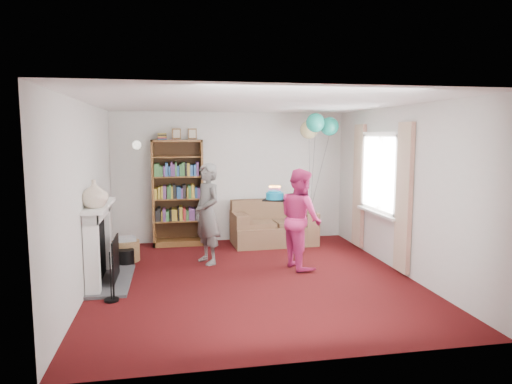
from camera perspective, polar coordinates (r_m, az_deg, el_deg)
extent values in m
plane|color=#36080A|center=(6.72, -0.39, -10.73)|extent=(5.00, 5.00, 0.00)
cube|color=silver|center=(8.92, -3.20, 1.90)|extent=(4.50, 0.02, 2.50)
cube|color=silver|center=(6.46, -20.56, -0.56)|extent=(0.02, 5.00, 2.50)
cube|color=silver|center=(7.19, 17.63, 0.31)|extent=(0.02, 5.00, 2.50)
cube|color=white|center=(6.41, -0.41, 11.08)|extent=(4.50, 5.00, 0.01)
cube|color=#3F3F42|center=(6.87, -17.64, -10.50)|extent=(0.55, 1.40, 0.04)
cube|color=white|center=(6.23, -19.83, -7.54)|extent=(0.18, 0.14, 1.06)
cube|color=white|center=(7.29, -18.43, -5.37)|extent=(0.18, 0.14, 1.06)
cube|color=white|center=(6.67, -19.24, -2.44)|extent=(0.18, 1.24, 0.16)
cube|color=white|center=(6.65, -19.02, -1.59)|extent=(0.28, 1.35, 0.05)
cube|color=black|center=(6.78, -19.22, -6.79)|extent=(0.10, 0.80, 0.86)
cube|color=black|center=(6.78, -17.15, -8.00)|extent=(0.02, 0.70, 0.60)
cylinder|color=black|center=(6.03, -17.72, -10.01)|extent=(0.18, 0.18, 0.64)
cylinder|color=black|center=(7.59, -15.94, -7.90)|extent=(0.26, 0.26, 0.26)
cube|color=white|center=(7.66, 15.41, 6.97)|extent=(0.08, 1.30, 0.08)
cube|color=white|center=(7.76, 15.11, -2.29)|extent=(0.08, 1.30, 0.08)
cube|color=white|center=(7.70, 15.46, 2.31)|extent=(0.01, 1.15, 1.20)
cube|color=white|center=(7.75, 14.90, -2.52)|extent=(0.14, 1.32, 0.04)
cube|color=#B9AB8C|center=(6.98, 18.00, -0.73)|extent=(0.07, 0.38, 2.20)
cube|color=#B9AB8C|center=(8.45, 12.73, 0.76)|extent=(0.07, 0.38, 2.20)
cylinder|color=gold|center=(8.78, -14.65, 5.85)|extent=(0.04, 0.12, 0.04)
sphere|color=white|center=(8.69, -14.69, 5.70)|extent=(0.16, 0.16, 0.16)
cube|color=#472B14|center=(8.83, -9.76, 0.04)|extent=(0.94, 0.04, 1.97)
cube|color=brown|center=(8.65, -12.71, -0.18)|extent=(0.04, 0.42, 1.97)
cube|color=brown|center=(8.66, -6.78, -0.05)|extent=(0.04, 0.42, 1.97)
cube|color=brown|center=(8.57, -9.88, 6.31)|extent=(0.94, 0.42, 0.04)
cube|color=brown|center=(8.81, -9.62, -6.17)|extent=(0.94, 0.42, 0.10)
cube|color=brown|center=(8.72, -9.67, -3.50)|extent=(0.86, 0.38, 0.03)
cube|color=brown|center=(8.65, -9.73, -0.80)|extent=(0.86, 0.38, 0.02)
cube|color=brown|center=(8.61, -9.79, 1.95)|extent=(0.86, 0.38, 0.02)
cube|color=brown|center=(8.58, -9.84, 4.37)|extent=(0.86, 0.38, 0.02)
cube|color=maroon|center=(8.55, -11.65, 6.81)|extent=(0.16, 0.22, 0.12)
cube|color=brown|center=(8.62, -9.90, 7.18)|extent=(0.16, 0.02, 0.20)
cube|color=brown|center=(8.63, -7.96, 7.22)|extent=(0.16, 0.02, 0.20)
cube|color=brown|center=(8.71, 2.21, -5.32)|extent=(1.55, 0.82, 0.37)
cube|color=brown|center=(8.93, 1.81, -2.92)|extent=(1.55, 0.24, 0.64)
cube|color=brown|center=(8.56, -2.09, -4.30)|extent=(0.24, 0.77, 0.50)
cube|color=brown|center=(8.84, 6.39, -3.97)|extent=(0.24, 0.77, 0.50)
cube|color=brown|center=(8.53, 0.05, -4.15)|extent=(0.66, 0.52, 0.12)
cube|color=brown|center=(8.68, 4.58, -3.98)|extent=(0.66, 0.52, 0.12)
cylinder|color=olive|center=(7.87, -15.96, -7.08)|extent=(0.45, 0.45, 0.34)
cube|color=beige|center=(7.82, -16.01, -5.67)|extent=(0.31, 0.25, 0.06)
imported|color=black|center=(7.36, -6.10, -2.72)|extent=(0.60, 0.70, 1.62)
imported|color=#BD2563|center=(7.13, 5.59, -3.29)|extent=(0.72, 0.86, 1.55)
cube|color=black|center=(7.10, 2.35, -0.97)|extent=(0.33, 0.33, 0.02)
cylinder|color=#0E7DA7|center=(7.10, 2.35, -0.49)|extent=(0.27, 0.27, 0.10)
cylinder|color=#0E7DA7|center=(7.09, 2.35, -0.01)|extent=(0.20, 0.20, 0.04)
cylinder|color=pink|center=(7.10, 3.00, 0.29)|extent=(0.01, 0.01, 0.09)
sphere|color=orange|center=(7.10, 3.00, 0.69)|extent=(0.02, 0.02, 0.02)
cylinder|color=pink|center=(7.13, 2.91, 0.32)|extent=(0.01, 0.01, 0.09)
sphere|color=orange|center=(7.12, 2.91, 0.71)|extent=(0.02, 0.02, 0.02)
cylinder|color=pink|center=(7.15, 2.75, 0.34)|extent=(0.01, 0.01, 0.09)
sphere|color=orange|center=(7.14, 2.75, 0.73)|extent=(0.02, 0.02, 0.02)
cylinder|color=pink|center=(7.16, 2.55, 0.35)|extent=(0.01, 0.01, 0.09)
sphere|color=orange|center=(7.16, 2.55, 0.75)|extent=(0.02, 0.02, 0.02)
cylinder|color=pink|center=(7.16, 2.32, 0.35)|extent=(0.01, 0.01, 0.09)
sphere|color=orange|center=(7.16, 2.32, 0.75)|extent=(0.02, 0.02, 0.02)
cylinder|color=pink|center=(7.16, 2.10, 0.35)|extent=(0.01, 0.01, 0.09)
sphere|color=orange|center=(7.15, 2.10, 0.75)|extent=(0.02, 0.02, 0.02)
cylinder|color=pink|center=(7.14, 1.90, 0.34)|extent=(0.01, 0.01, 0.09)
sphere|color=orange|center=(7.14, 1.91, 0.73)|extent=(0.02, 0.02, 0.02)
cylinder|color=pink|center=(7.12, 1.76, 0.31)|extent=(0.01, 0.01, 0.09)
sphere|color=orange|center=(7.11, 1.77, 0.71)|extent=(0.02, 0.02, 0.02)
cylinder|color=pink|center=(7.09, 1.69, 0.29)|extent=(0.01, 0.01, 0.09)
sphere|color=orange|center=(7.09, 1.69, 0.69)|extent=(0.02, 0.02, 0.02)
cylinder|color=pink|center=(7.07, 1.70, 0.26)|extent=(0.01, 0.01, 0.09)
sphere|color=orange|center=(7.06, 1.70, 0.66)|extent=(0.02, 0.02, 0.02)
cylinder|color=pink|center=(7.04, 1.79, 0.23)|extent=(0.01, 0.01, 0.09)
sphere|color=orange|center=(7.03, 1.79, 0.64)|extent=(0.02, 0.02, 0.02)
cylinder|color=pink|center=(7.02, 1.95, 0.21)|extent=(0.01, 0.01, 0.09)
sphere|color=orange|center=(7.01, 1.95, 0.62)|extent=(0.02, 0.02, 0.02)
cylinder|color=pink|center=(7.01, 2.15, 0.20)|extent=(0.01, 0.01, 0.09)
sphere|color=orange|center=(7.00, 2.15, 0.61)|extent=(0.02, 0.02, 0.02)
cylinder|color=pink|center=(7.00, 2.38, 0.19)|extent=(0.01, 0.01, 0.09)
sphere|color=orange|center=(7.00, 2.39, 0.60)|extent=(0.02, 0.02, 0.02)
cylinder|color=pink|center=(7.01, 2.61, 0.20)|extent=(0.01, 0.01, 0.09)
sphere|color=orange|center=(7.00, 2.61, 0.61)|extent=(0.02, 0.02, 0.02)
cylinder|color=pink|center=(7.02, 2.81, 0.21)|extent=(0.01, 0.01, 0.09)
sphere|color=orange|center=(7.02, 2.81, 0.62)|extent=(0.02, 0.02, 0.02)
cylinder|color=pink|center=(7.05, 2.95, 0.24)|extent=(0.01, 0.01, 0.09)
sphere|color=orange|center=(7.04, 2.95, 0.64)|extent=(0.02, 0.02, 0.02)
cylinder|color=pink|center=(7.07, 3.01, 0.26)|extent=(0.01, 0.01, 0.09)
sphere|color=orange|center=(7.07, 3.02, 0.66)|extent=(0.02, 0.02, 0.02)
sphere|color=#3F3F3F|center=(8.60, 6.80, -2.35)|extent=(0.02, 0.02, 0.02)
sphere|color=#17927A|center=(8.59, 9.17, 8.10)|extent=(0.34, 0.34, 0.34)
sphere|color=#D3C881|center=(8.67, 6.66, 7.73)|extent=(0.34, 0.34, 0.34)
sphere|color=#17927A|center=(8.30, 7.45, 8.58)|extent=(0.34, 0.34, 0.34)
imported|color=beige|center=(6.28, -19.56, -0.19)|extent=(0.40, 0.40, 0.37)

